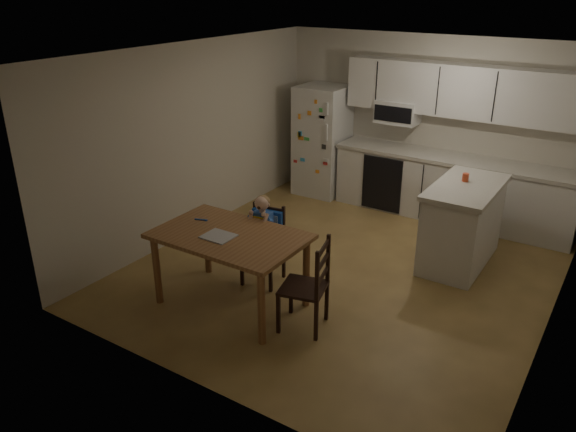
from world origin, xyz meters
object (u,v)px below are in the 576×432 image
at_px(chair_booster, 264,230).
at_px(chair_side, 313,280).
at_px(refrigerator, 322,141).
at_px(dining_table, 230,244).
at_px(kitchen_island, 462,224).
at_px(red_cup, 466,177).

xyz_separation_m(chair_booster, chair_side, (0.95, -0.54, -0.09)).
relative_size(refrigerator, dining_table, 1.12).
bearing_deg(refrigerator, dining_table, -75.45).
xyz_separation_m(kitchen_island, dining_table, (-1.72, -2.26, 0.20)).
height_order(red_cup, chair_side, red_cup).
distance_m(kitchen_island, chair_side, 2.32).
bearing_deg(chair_side, red_cup, 148.89).
xyz_separation_m(refrigerator, red_cup, (2.56, -1.09, 0.19)).
relative_size(red_cup, chair_side, 0.10).
relative_size(chair_booster, chair_side, 1.10).
bearing_deg(chair_side, chair_booster, -133.52).
relative_size(refrigerator, chair_side, 1.79).
bearing_deg(kitchen_island, refrigerator, 155.23).
xyz_separation_m(refrigerator, chair_booster, (0.89, -2.86, -0.22)).
distance_m(chair_booster, chair_side, 1.10).
distance_m(red_cup, chair_side, 2.47).
bearing_deg(chair_side, refrigerator, -165.39).
bearing_deg(chair_side, kitchen_island, 146.57).
relative_size(dining_table, chair_side, 1.60).
distance_m(refrigerator, red_cup, 2.79).
xyz_separation_m(kitchen_island, red_cup, (-0.06, 0.12, 0.54)).
relative_size(refrigerator, red_cup, 17.78).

